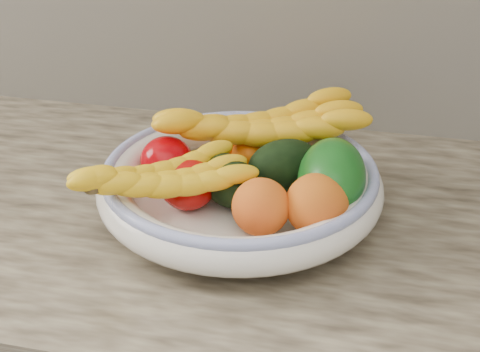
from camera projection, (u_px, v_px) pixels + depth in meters
name	position (u px, v px, depth m)	size (l,w,h in m)	color
fruit_bowl	(240.00, 183.00, 0.91)	(0.39, 0.39, 0.08)	silver
clementine_back_left	(231.00, 144.00, 1.01)	(0.05, 0.05, 0.05)	#E75F04
clementine_back_right	(271.00, 146.00, 1.00)	(0.05, 0.05, 0.05)	#F26305
clementine_back_mid	(250.00, 154.00, 0.98)	(0.06, 0.06, 0.05)	#FF6C05
tomato_left	(167.00, 160.00, 0.95)	(0.08, 0.08, 0.07)	#A80006
tomato_near_left	(188.00, 184.00, 0.89)	(0.08, 0.08, 0.07)	#B10705
avocado_center	(228.00, 180.00, 0.89)	(0.07, 0.10, 0.07)	black
avocado_right	(284.00, 166.00, 0.93)	(0.07, 0.11, 0.07)	black
green_mango	(332.00, 177.00, 0.87)	(0.09, 0.14, 0.10)	#0E4B11
peach_front	(261.00, 207.00, 0.83)	(0.07, 0.07, 0.07)	orange
peach_right	(317.00, 205.00, 0.83)	(0.08, 0.08, 0.08)	orange
banana_bunch_back	(260.00, 132.00, 0.97)	(0.32, 0.12, 0.09)	yellow
banana_bunch_front	(162.00, 183.00, 0.85)	(0.25, 0.10, 0.07)	yellow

